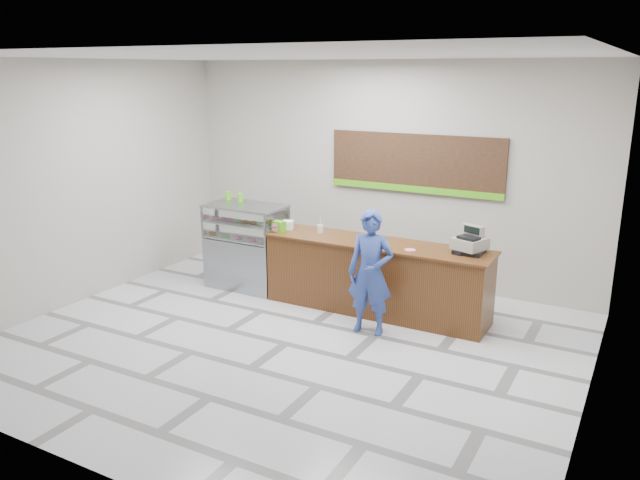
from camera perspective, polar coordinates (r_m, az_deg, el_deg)
The scene contains 16 objects.
floor at distance 8.00m, azimuth -3.18°, elevation -9.45°, with size 7.00×7.00×0.00m, color silver.
back_wall at distance 10.06m, azimuth 5.76°, elevation 6.12°, with size 7.00×7.00×0.00m, color #B2ADA4.
ceiling at distance 7.26m, azimuth -3.60°, elevation 16.48°, with size 7.00×7.00×0.00m, color silver.
sales_counter at distance 8.85m, azimuth 5.13°, elevation -3.40°, with size 3.26×0.76×1.03m.
display_case at distance 9.85m, azimuth -6.74°, elevation -0.51°, with size 1.22×0.72×1.33m.
menu_board at distance 9.80m, azimuth 8.67°, elevation 6.85°, with size 2.80×0.06×0.90m.
cash_register at distance 8.37m, azimuth 13.55°, elevation -0.26°, with size 0.48×0.49×0.35m.
card_terminal at distance 8.30m, azimuth 12.79°, elevation -1.12°, with size 0.09×0.18×0.04m, color black.
serving_tray at distance 8.71m, azimuth 4.70°, elevation -0.10°, with size 0.38×0.31×0.02m.
napkin_box at distance 9.36m, azimuth -2.95°, elevation 1.38°, with size 0.15×0.15×0.13m, color white.
straw_cup at distance 9.12m, azimuth 0.02°, elevation 1.02°, with size 0.08×0.08×0.13m, color silver.
promo_box at distance 9.21m, azimuth -3.79°, elevation 1.24°, with size 0.18×0.12×0.16m, color #52B918.
donut_decal at distance 8.38m, azimuth 8.23°, elevation -0.89°, with size 0.15×0.15×0.00m, color pink.
green_cup_left at distance 10.09m, azimuth -8.40°, elevation 4.04°, with size 0.09×0.09×0.14m, color #52B918.
green_cup_right at distance 9.90m, azimuth -7.29°, elevation 3.86°, with size 0.09×0.09×0.14m, color #52B918.
customer at distance 8.07m, azimuth 4.64°, elevation -2.98°, with size 0.60×0.39×1.64m, color #2D4393.
Camera 1 is at (3.87, -6.15, 3.36)m, focal length 35.00 mm.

